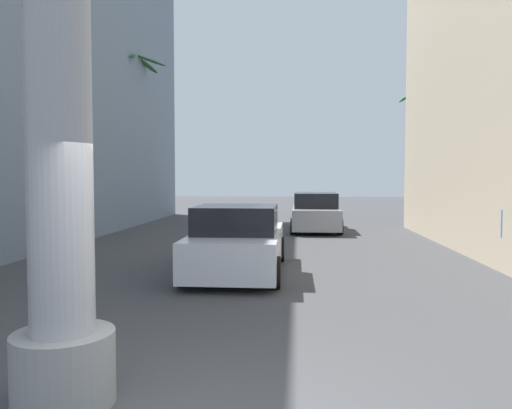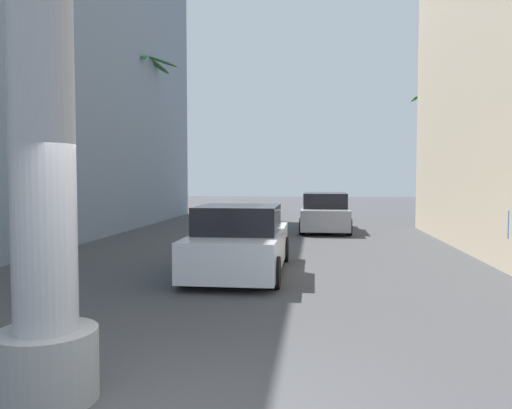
{
  "view_description": "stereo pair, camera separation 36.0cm",
  "coord_description": "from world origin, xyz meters",
  "views": [
    {
      "loc": [
        0.83,
        -4.08,
        2.18
      ],
      "look_at": [
        0.0,
        5.78,
        1.65
      ],
      "focal_mm": 35.0,
      "sensor_mm": 36.0,
      "label": 1
    },
    {
      "loc": [
        1.19,
        -4.05,
        2.18
      ],
      "look_at": [
        0.0,
        5.78,
        1.65
      ],
      "focal_mm": 35.0,
      "sensor_mm": 36.0,
      "label": 2
    }
  ],
  "objects": [
    {
      "name": "ground_plane",
      "position": [
        0.0,
        10.0,
        0.0
      ],
      "size": [
        87.12,
        87.12,
        0.0
      ],
      "primitive_type": "plane",
      "color": "#424244"
    },
    {
      "name": "palm_tree_far_left",
      "position": [
        -6.91,
        18.42,
        4.69
      ],
      "size": [
        3.22,
        3.04,
        7.93
      ],
      "color": "brown",
      "rests_on": "ground"
    },
    {
      "name": "palm_tree_far_right",
      "position": [
        6.55,
        19.04,
        4.12
      ],
      "size": [
        2.48,
        2.49,
        6.35
      ],
      "color": "brown",
      "rests_on": "ground"
    },
    {
      "name": "car_lead",
      "position": [
        -0.53,
        7.15,
        0.7
      ],
      "size": [
        2.06,
        4.62,
        1.56
      ],
      "color": "black",
      "rests_on": "ground"
    },
    {
      "name": "pedestrian_mid_right",
      "position": [
        5.66,
        7.73,
        0.97
      ],
      "size": [
        0.47,
        0.47,
        1.67
      ],
      "color": "gray",
      "rests_on": "ground"
    },
    {
      "name": "car_far",
      "position": [
        1.56,
        16.59,
        0.74
      ],
      "size": [
        2.02,
        4.58,
        1.56
      ],
      "color": "black",
      "rests_on": "ground"
    }
  ]
}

